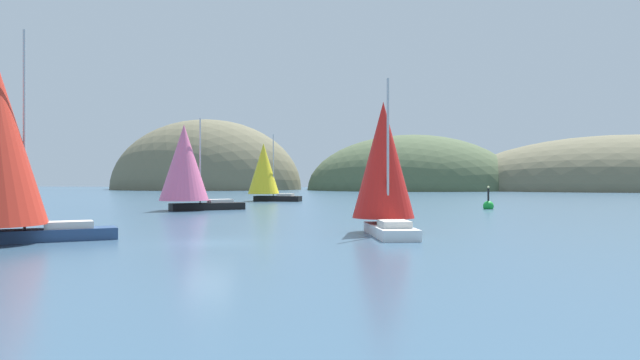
% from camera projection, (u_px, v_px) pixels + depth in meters
% --- Properties ---
extents(ground_plane, '(360.00, 360.00, 0.00)m').
position_uv_depth(ground_plane, '(207.00, 243.00, 28.47)').
color(ground_plane, '#385670').
extents(headland_center, '(57.81, 44.00, 30.42)m').
position_uv_depth(headland_center, '(411.00, 190.00, 160.04)').
color(headland_center, '#4C5B3D').
rests_on(headland_center, ground_plane).
extents(headland_left, '(56.96, 44.00, 41.17)m').
position_uv_depth(headland_left, '(206.00, 189.00, 171.49)').
color(headland_left, '#6B664C').
rests_on(headland_left, ground_plane).
extents(headland_right, '(88.75, 44.00, 28.87)m').
position_uv_depth(headland_right, '(627.00, 191.00, 149.54)').
color(headland_right, '#6B664C').
rests_on(headland_right, ground_plane).
extents(sailboat_pink_spinnaker, '(8.76, 7.97, 9.23)m').
position_uv_depth(sailboat_pink_spinnaker, '(186.00, 165.00, 57.55)').
color(sailboat_pink_spinnaker, black).
rests_on(sailboat_pink_spinnaker, ground_plane).
extents(sailboat_yellow_sail, '(7.76, 4.66, 9.33)m').
position_uv_depth(sailboat_yellow_sail, '(265.00, 171.00, 81.45)').
color(sailboat_yellow_sail, black).
rests_on(sailboat_yellow_sail, ground_plane).
extents(sailboat_red_spinnaker, '(4.55, 7.46, 8.80)m').
position_uv_depth(sailboat_red_spinnaker, '(384.00, 165.00, 33.75)').
color(sailboat_red_spinnaker, white).
rests_on(sailboat_red_spinnaker, ground_plane).
extents(channel_buoy, '(1.10, 1.10, 2.64)m').
position_uv_depth(channel_buoy, '(488.00, 205.00, 60.36)').
color(channel_buoy, green).
rests_on(channel_buoy, ground_plane).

